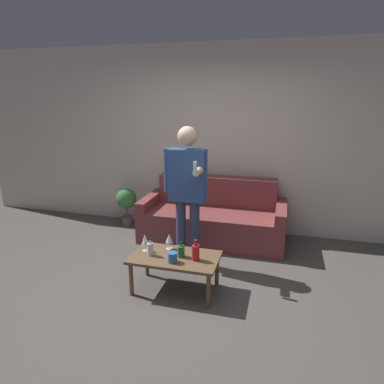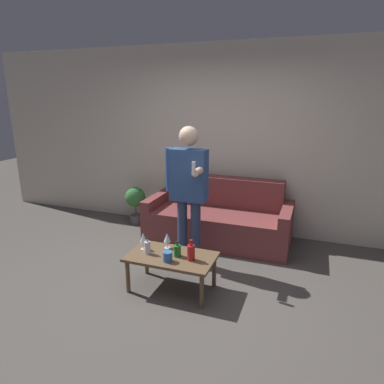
{
  "view_description": "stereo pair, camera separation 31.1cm",
  "coord_description": "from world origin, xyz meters",
  "px_view_note": "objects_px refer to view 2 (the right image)",
  "views": [
    {
      "loc": [
        0.99,
        -2.83,
        1.98
      ],
      "look_at": [
        0.03,
        0.7,
        0.95
      ],
      "focal_mm": 32.0,
      "sensor_mm": 36.0,
      "label": 1
    },
    {
      "loc": [
        1.29,
        -2.73,
        1.98
      ],
      "look_at": [
        0.03,
        0.7,
        0.95
      ],
      "focal_mm": 32.0,
      "sensor_mm": 36.0,
      "label": 2
    }
  ],
  "objects_px": {
    "couch": "(219,219)",
    "person_standing_front": "(188,186)",
    "bottle_orange": "(147,247)",
    "coffee_table": "(171,260)"
  },
  "relations": [
    {
      "from": "couch",
      "to": "coffee_table",
      "type": "xyz_separation_m",
      "value": [
        -0.1,
        -1.43,
        0.03
      ]
    },
    {
      "from": "couch",
      "to": "coffee_table",
      "type": "relative_size",
      "value": 2.19
    },
    {
      "from": "couch",
      "to": "person_standing_front",
      "type": "xyz_separation_m",
      "value": [
        -0.15,
        -0.81,
        0.67
      ]
    },
    {
      "from": "bottle_orange",
      "to": "coffee_table",
      "type": "bearing_deg",
      "value": 9.66
    },
    {
      "from": "bottle_orange",
      "to": "person_standing_front",
      "type": "bearing_deg",
      "value": 72.98
    },
    {
      "from": "couch",
      "to": "bottle_orange",
      "type": "xyz_separation_m",
      "value": [
        -0.35,
        -1.48,
        0.15
      ]
    },
    {
      "from": "bottle_orange",
      "to": "person_standing_front",
      "type": "xyz_separation_m",
      "value": [
        0.2,
        0.67,
        0.52
      ]
    },
    {
      "from": "couch",
      "to": "person_standing_front",
      "type": "relative_size",
      "value": 1.2
    },
    {
      "from": "couch",
      "to": "bottle_orange",
      "type": "relative_size",
      "value": 10.83
    },
    {
      "from": "coffee_table",
      "to": "bottle_orange",
      "type": "xyz_separation_m",
      "value": [
        -0.25,
        -0.04,
        0.12
      ]
    }
  ]
}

